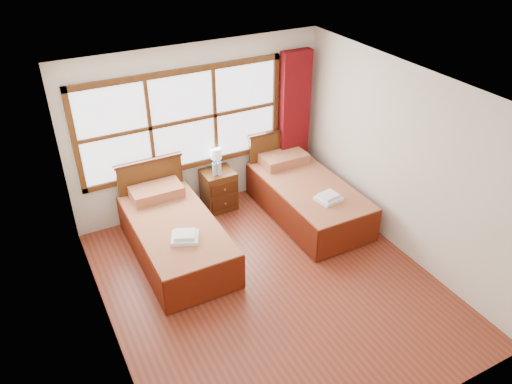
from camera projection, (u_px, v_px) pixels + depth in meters
floor at (270, 285)px, 6.49m from camera, size 4.50×4.50×0.00m
ceiling at (274, 94)px, 5.12m from camera, size 4.50×4.50×0.00m
wall_back at (199, 129)px, 7.50m from camera, size 4.00×0.00×4.00m
wall_left at (99, 251)px, 5.01m from camera, size 0.00×4.50×4.50m
wall_right at (404, 163)px, 6.60m from camera, size 0.00×4.50×4.50m
window at (183, 121)px, 7.27m from camera, size 3.16×0.06×1.56m
curtain at (294, 121)px, 8.10m from camera, size 0.50×0.16×2.30m
bed_left at (175, 235)px, 6.88m from camera, size 1.08×2.10×1.05m
bed_right at (306, 196)px, 7.73m from camera, size 1.09×2.11×1.06m
nightstand at (219, 190)px, 7.89m from camera, size 0.49×0.48×0.65m
towels_left at (185, 237)px, 6.37m from camera, size 0.44×0.42×0.10m
towels_right at (329, 198)px, 7.16m from camera, size 0.38×0.34×0.10m
lamp at (216, 154)px, 7.71m from camera, size 0.17×0.17×0.33m
bottle_near at (214, 169)px, 7.58m from camera, size 0.06×0.06×0.23m
bottle_far at (219, 168)px, 7.58m from camera, size 0.07×0.07×0.25m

